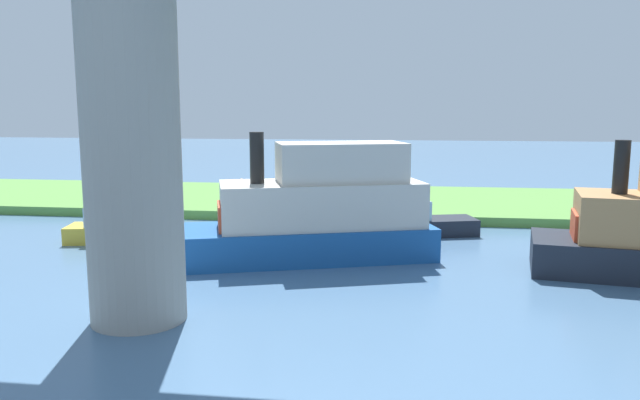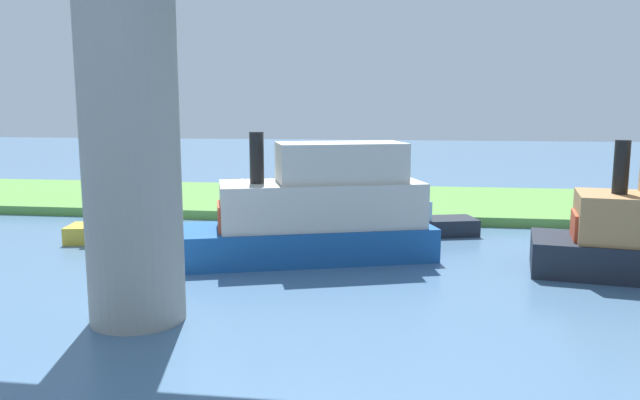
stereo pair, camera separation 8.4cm
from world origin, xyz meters
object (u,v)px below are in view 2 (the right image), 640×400
at_px(person_on_bank, 242,190).
at_px(mooring_post, 295,205).
at_px(bridge_pylon, 130,137).
at_px(houseboat_blue, 419,223).
at_px(riverboat_paddlewheel, 120,229).
at_px(motorboat_red, 316,212).

xyz_separation_m(person_on_bank, mooring_post, (-3.67, 2.94, -0.32)).
distance_m(bridge_pylon, mooring_post, 16.43).
height_order(person_on_bank, houseboat_blue, person_on_bank).
height_order(bridge_pylon, mooring_post, bridge_pylon).
height_order(bridge_pylon, riverboat_paddlewheel, bridge_pylon).
xyz_separation_m(person_on_bank, houseboat_blue, (-10.18, 5.75, -0.59)).
bearing_deg(mooring_post, motorboat_red, 106.33).
bearing_deg(bridge_pylon, mooring_post, -96.34).
relative_size(person_on_bank, motorboat_red, 0.13).
height_order(mooring_post, motorboat_red, motorboat_red).
bearing_deg(riverboat_paddlewheel, mooring_post, -139.34).
xyz_separation_m(bridge_pylon, person_on_bank, (1.93, -18.67, -4.06)).
height_order(mooring_post, riverboat_paddlewheel, riverboat_paddlewheel).
bearing_deg(person_on_bank, mooring_post, 141.36).
bearing_deg(person_on_bank, bridge_pylon, 95.89).
distance_m(motorboat_red, riverboat_paddlewheel, 9.60).
bearing_deg(motorboat_red, bridge_pylon, 62.61).
xyz_separation_m(motorboat_red, houseboat_blue, (-4.19, -5.08, -1.28)).
relative_size(motorboat_red, houseboat_blue, 1.94).
xyz_separation_m(mooring_post, riverboat_paddlewheel, (7.01, 6.02, -0.29)).
bearing_deg(motorboat_red, person_on_bank, -61.06).
distance_m(mooring_post, riverboat_paddlewheel, 9.24).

